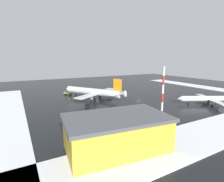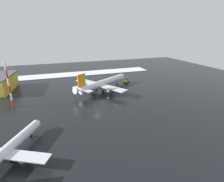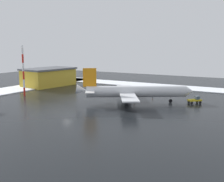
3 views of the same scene
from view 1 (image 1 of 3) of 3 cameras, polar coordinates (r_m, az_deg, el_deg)
The scene contains 10 objects.
ground_plane at distance 103.47m, azimuth 8.75°, elevation -2.08°, with size 240.00×240.00×0.00m, color black.
snow_bank_left at distance 82.73m, azimuth -31.40°, elevation -6.63°, with size 14.00×116.00×0.33m, color white.
snow_bank_right at distance 153.40m, azimuth 28.96°, elevation 0.88°, with size 14.00×116.00×0.33m, color white.
airplane_parked_starboard at distance 98.35m, azimuth -6.01°, elevation -0.29°, with size 31.18×36.38×12.11m.
airplane_distant_tail at distance 98.54m, azimuth 28.63°, elevation -2.21°, with size 26.68×22.76×8.62m.
pushback_tug at distance 113.26m, azimuth -14.34°, elevation -0.53°, with size 4.81×4.81×2.50m.
ground_crew_by_nose_gear at distance 96.18m, azimuth -13.88°, elevation -2.64°, with size 0.36×0.36×1.71m.
ground_crew_beside_wing at distance 98.03m, azimuth -6.75°, elevation -2.15°, with size 0.36×0.36×1.71m.
antenna_mast at distance 66.50m, azimuth 16.23°, elevation -0.78°, with size 0.70×0.70×19.63m.
cargo_hangar at distance 44.04m, azimuth 1.53°, elevation -13.52°, with size 26.61×17.88×8.80m.
Camera 1 is at (-62.26, -79.55, 22.39)m, focal length 28.00 mm.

